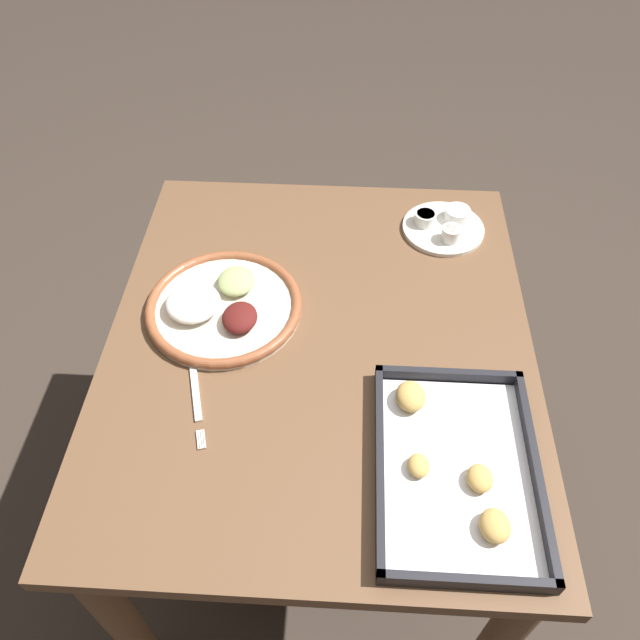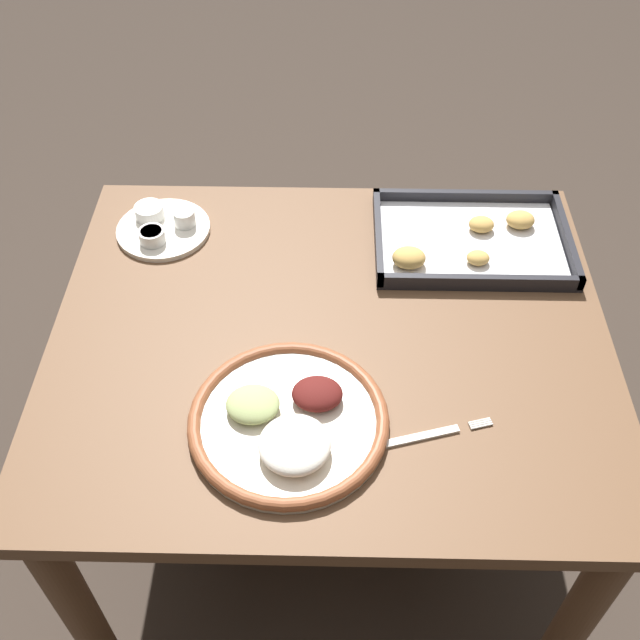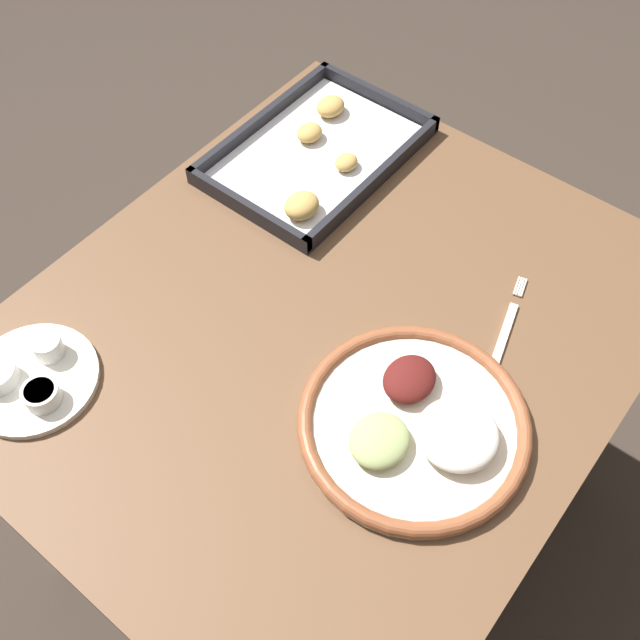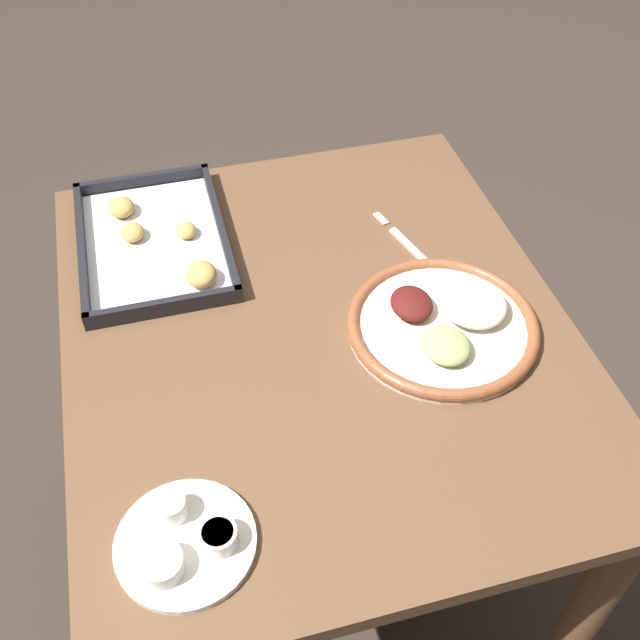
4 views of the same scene
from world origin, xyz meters
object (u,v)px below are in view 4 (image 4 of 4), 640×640
fork (410,247)px  dinner_plate (445,323)px  saucer_plate (184,542)px  baking_tray (155,242)px

fork → dinner_plate: bearing=160.1°
dinner_plate → saucer_plate: dinner_plate is taller
saucer_plate → fork: bearing=-44.9°
fork → baking_tray: (0.12, 0.43, 0.01)m
fork → saucer_plate: 0.65m
fork → baking_tray: 0.44m
dinner_plate → baking_tray: (0.31, 0.41, -0.00)m
fork → baking_tray: bearing=59.0°
fork → baking_tray: size_ratio=0.54×
dinner_plate → saucer_plate: size_ratio=1.71×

